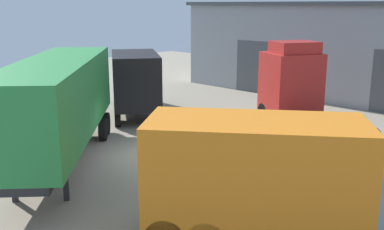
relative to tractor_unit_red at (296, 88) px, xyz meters
The scene contains 8 objects.
ground_plane 8.37m from the tractor_unit_red, 104.05° to the right, with size 60.00×60.00×0.00m, color gray.
warehouse_building 11.20m from the tractor_unit_red, 100.20° to the left, with size 22.65×10.22×6.23m.
tractor_unit_red is the anchor object (origin of this frame).
container_trailer_green 11.63m from the tractor_unit_red, 107.07° to the right, with size 9.34×8.99×4.09m.
box_truck_grey 11.72m from the tractor_unit_red, 59.93° to the right, with size 7.39×6.29×3.29m.
box_truck_teal 8.85m from the tractor_unit_red, 155.44° to the right, with size 6.87×5.95×3.51m.
oil_drum 5.06m from the tractor_unit_red, 110.00° to the right, with size 0.58×0.58×0.88m.
traffic_cone 6.85m from the tractor_unit_red, 75.02° to the right, with size 0.40×0.40×0.55m.
Camera 1 is at (13.35, -11.60, 6.06)m, focal length 42.00 mm.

